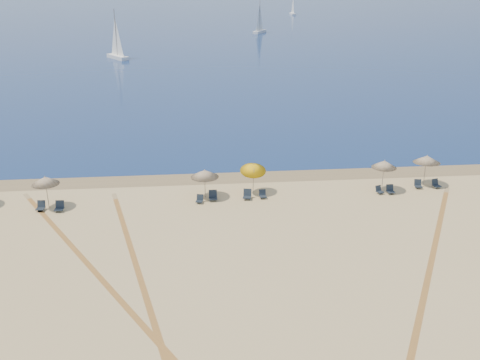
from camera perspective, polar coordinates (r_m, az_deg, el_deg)
The scene contains 21 objects.
ocean at distance 242.89m, azimuth -4.67°, elevation 17.88°, with size 500.00×500.00×0.00m, color #0C2151.
wet_sand at distance 44.55m, azimuth -0.47°, elevation 0.35°, with size 500.00×500.00×0.00m, color olive.
umbrella_1 at distance 40.52m, azimuth -19.98°, elevation -0.05°, with size 1.95×1.95×2.46m.
umbrella_2 at distance 40.01m, azimuth -3.78°, elevation 0.68°, with size 2.11×2.11×2.25m.
umbrella_3 at distance 40.58m, azimuth 1.40°, elevation 1.32°, with size 1.97×2.04×2.65m.
umbrella_4 at distance 42.51m, azimuth 15.07°, elevation 1.64°, with size 1.91×1.91×2.52m.
umbrella_5 at distance 44.66m, azimuth 19.23°, elevation 2.10°, with size 2.11×2.13×2.50m.
chair_2 at distance 40.96m, azimuth -20.39°, elevation -2.63°, with size 0.63×0.72×0.68m.
chair_3 at distance 40.40m, azimuth -18.62°, elevation -2.70°, with size 0.65×0.74×0.73m.
chair_4 at distance 39.74m, azimuth -4.30°, elevation -2.05°, with size 0.62×0.68×0.60m.
chair_5 at distance 40.07m, azimuth -2.89°, elevation -1.71°, with size 0.62×0.73×0.74m.
chair_6 at distance 40.26m, azimuth 0.78°, elevation -1.58°, with size 0.72×0.80×0.73m.
chair_7 at distance 40.47m, azimuth 2.42°, elevation -1.54°, with size 0.54×0.63×0.62m.
chair_8 at distance 42.60m, azimuth 14.57°, elevation -1.04°, with size 0.67×0.72×0.60m.
chair_9 at distance 42.81m, azimuth 15.67°, elevation -1.00°, with size 0.57×0.66×0.67m.
chair_10 at distance 44.52m, azimuth 18.38°, elevation -0.44°, with size 0.62×0.70×0.65m.
chair_11 at distance 45.04m, azimuth 20.09°, elevation -0.40°, with size 0.69×0.76×0.66m.
sailboat_0 at distance 202.07m, azimuth 5.64°, elevation 17.74°, with size 1.45×5.26×7.80m.
sailboat_1 at distance 105.81m, azimuth -12.96°, elevation 13.90°, with size 4.66×5.88×9.01m.
sailboat_2 at distance 145.15m, azimuth 2.09°, elevation 16.36°, with size 4.18×5.67×8.54m.
tire_tracks at distance 30.16m, azimuth -1.59°, elevation -10.90°, with size 57.21×41.10×0.00m.
Camera 1 is at (-3.44, -17.32, 16.28)m, focal length 40.18 mm.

